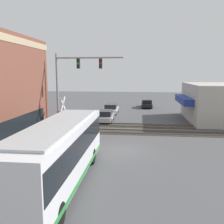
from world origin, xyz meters
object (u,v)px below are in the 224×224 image
Objects in this scene: crossing_signal at (63,113)px; parked_car_silver at (105,116)px; pedestrian_at_crossing at (67,128)px; parked_car_white at (111,109)px; city_bus at (59,151)px; parked_car_black at (147,104)px.

parked_car_silver is at bearing -20.71° from crossing_signal.
crossing_signal is 1.47m from pedestrian_at_crossing.
parked_car_white is 14.46m from pedestrian_at_crossing.
city_bus is 10.40m from crossing_signal.
parked_car_black is at bearing -9.83° from city_bus.
crossing_signal reaches higher than city_bus.
parked_car_silver is at bearing -0.00° from city_bus.
pedestrian_at_crossing is at bearing 14.53° from city_bus.
parked_car_white is 2.68× the size of pedestrian_at_crossing.
parked_car_silver is (7.68, -2.90, -1.63)m from crossing_signal.
city_bus is at bearing 180.00° from parked_car_white.
city_bus is 17.69m from parked_car_silver.
parked_car_silver is at bearing 158.22° from parked_car_black.
parked_car_white reaches higher than parked_car_black.
pedestrian_at_crossing is (-21.46, 7.92, 0.23)m from parked_car_black.
city_bus reaches higher than pedestrian_at_crossing.
city_bus is 2.87× the size of crossing_signal.
pedestrian_at_crossing is at bearing 162.44° from parked_car_silver.
parked_car_white is (23.95, -0.00, -1.19)m from city_bus.
parked_car_white is at bearing 143.22° from parked_car_black.
parked_car_black is at bearing -21.78° from parked_car_silver.
parked_car_black is 22.88m from pedestrian_at_crossing.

